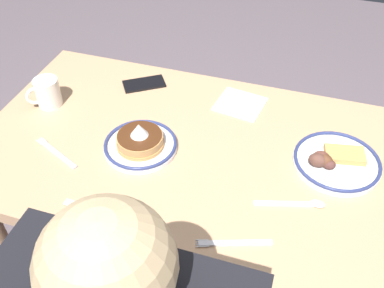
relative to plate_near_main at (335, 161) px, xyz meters
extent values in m
plane|color=#63565C|center=(0.33, 0.06, -0.77)|extent=(6.00, 6.00, 0.00)
cube|color=tan|center=(0.33, 0.06, -0.04)|extent=(1.47, 0.76, 0.04)
cylinder|color=tan|center=(0.97, -0.24, -0.42)|extent=(0.06, 0.06, 0.72)
cylinder|color=tan|center=(0.97, 0.35, -0.42)|extent=(0.06, 0.06, 0.72)
cylinder|color=white|center=(0.00, 0.00, -0.01)|extent=(0.25, 0.25, 0.01)
torus|color=navy|center=(0.00, 0.00, 0.00)|extent=(0.24, 0.24, 0.01)
cube|color=tan|center=(-0.02, -0.03, 0.01)|extent=(0.12, 0.09, 0.02)
ellipsoid|color=brown|center=(0.03, 0.03, 0.02)|extent=(0.05, 0.04, 0.04)
ellipsoid|color=brown|center=(0.03, 0.02, 0.01)|extent=(0.04, 0.03, 0.03)
ellipsoid|color=brown|center=(0.04, 0.02, 0.02)|extent=(0.05, 0.04, 0.04)
ellipsoid|color=brown|center=(0.02, 0.03, 0.01)|extent=(0.04, 0.03, 0.03)
ellipsoid|color=brown|center=(0.05, 0.03, 0.02)|extent=(0.05, 0.04, 0.04)
cylinder|color=white|center=(0.55, 0.10, -0.01)|extent=(0.22, 0.22, 0.01)
torus|color=navy|center=(0.55, 0.10, 0.00)|extent=(0.22, 0.22, 0.01)
cylinder|color=#D5944D|center=(0.55, 0.10, 0.00)|extent=(0.14, 0.14, 0.01)
cylinder|color=tan|center=(0.55, 0.10, 0.02)|extent=(0.14, 0.14, 0.01)
cylinder|color=tan|center=(0.55, 0.10, 0.03)|extent=(0.14, 0.14, 0.01)
cylinder|color=#4C2814|center=(0.55, 0.10, 0.04)|extent=(0.13, 0.13, 0.00)
cone|color=white|center=(0.55, 0.10, 0.06)|extent=(0.05, 0.05, 0.04)
cylinder|color=white|center=(0.92, -0.01, 0.03)|extent=(0.08, 0.08, 0.10)
torus|color=white|center=(0.95, 0.02, 0.03)|extent=(0.05, 0.06, 0.07)
cylinder|color=brown|center=(0.92, -0.01, 0.06)|extent=(0.07, 0.07, 0.01)
cube|color=black|center=(0.67, -0.20, -0.01)|extent=(0.16, 0.14, 0.01)
cube|color=white|center=(0.32, -0.20, -0.01)|extent=(0.17, 0.16, 0.00)
cube|color=silver|center=(0.78, 0.20, -0.01)|extent=(0.17, 0.09, 0.01)
cube|color=silver|center=(0.85, 0.16, -0.01)|extent=(0.03, 0.02, 0.00)
cube|color=silver|center=(0.85, 0.17, -0.01)|extent=(0.03, 0.02, 0.00)
cube|color=silver|center=(0.85, 0.17, -0.01)|extent=(0.03, 0.02, 0.00)
cube|color=silver|center=(0.85, 0.18, -0.01)|extent=(0.03, 0.02, 0.00)
cube|color=silver|center=(0.21, 0.35, -0.01)|extent=(0.17, 0.07, 0.01)
cube|color=silver|center=(0.29, 0.36, -0.01)|extent=(0.03, 0.01, 0.00)
cube|color=silver|center=(0.28, 0.37, -0.01)|extent=(0.03, 0.01, 0.00)
cube|color=silver|center=(0.28, 0.37, -0.01)|extent=(0.03, 0.01, 0.00)
cube|color=silver|center=(0.28, 0.38, -0.01)|extent=(0.03, 0.01, 0.00)
cube|color=silver|center=(0.54, 0.36, -0.01)|extent=(0.18, 0.02, 0.01)
cube|color=silver|center=(0.62, 0.36, -0.01)|extent=(0.09, 0.02, 0.00)
cube|color=silver|center=(0.11, 0.19, -0.01)|extent=(0.17, 0.06, 0.01)
ellipsoid|color=silver|center=(0.03, 0.16, -0.01)|extent=(0.04, 0.03, 0.01)
sphere|color=tan|center=(0.33, 0.69, 0.36)|extent=(0.20, 0.20, 0.20)
cylinder|color=#E0A085|center=(0.34, 0.51, 0.02)|extent=(0.08, 0.08, 0.26)
camera|label=1|loc=(0.12, 0.96, 0.87)|focal=40.79mm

